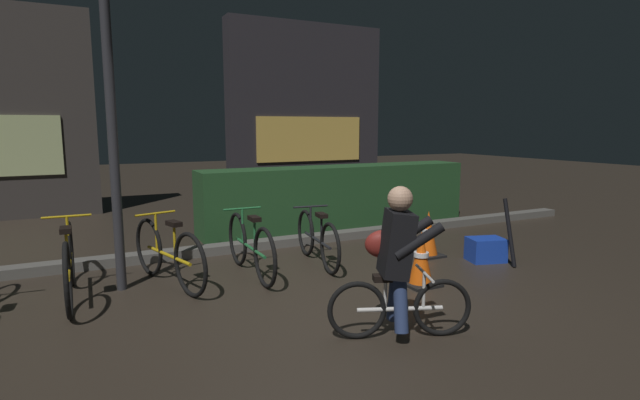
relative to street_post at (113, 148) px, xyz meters
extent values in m
plane|color=#2D261E|center=(1.85, -1.20, -1.49)|extent=(40.00, 40.00, 0.00)
cube|color=#56544F|center=(1.85, 1.00, -1.43)|extent=(12.00, 0.24, 0.12)
cube|color=#214723|center=(3.65, 1.90, -0.97)|extent=(4.80, 0.70, 1.04)
cube|color=#262328|center=(4.93, 6.00, 0.62)|extent=(4.04, 0.50, 4.24)
cube|color=#E5B751|center=(4.93, 5.73, -0.09)|extent=(2.83, 0.04, 1.10)
cylinder|color=#2D2D33|center=(0.00, 0.00, 0.00)|extent=(0.10, 0.10, 2.99)
torus|color=black|center=(-0.47, 0.41, -1.14)|extent=(0.05, 0.70, 0.70)
torus|color=black|center=(-0.48, -0.64, -1.14)|extent=(0.05, 0.70, 0.70)
cylinder|color=gold|center=(-0.48, -0.11, -1.14)|extent=(0.05, 1.05, 0.04)
cylinder|color=gold|center=(-0.48, -0.30, -0.95)|extent=(0.03, 0.03, 0.39)
cube|color=black|center=(-0.48, -0.30, -0.75)|extent=(0.10, 0.20, 0.05)
cylinder|color=gold|center=(-0.47, 0.18, -0.92)|extent=(0.03, 0.03, 0.44)
cylinder|color=gold|center=(-0.47, 0.18, -0.70)|extent=(0.46, 0.03, 0.02)
torus|color=black|center=(0.34, 0.40, -1.16)|extent=(0.22, 0.65, 0.67)
torus|color=black|center=(0.61, -0.56, -1.16)|extent=(0.22, 0.65, 0.67)
cylinder|color=gold|center=(0.47, -0.08, -1.16)|extent=(0.31, 0.97, 0.04)
cylinder|color=gold|center=(0.52, -0.25, -0.97)|extent=(0.03, 0.03, 0.37)
cube|color=black|center=(0.52, -0.25, -0.79)|extent=(0.15, 0.22, 0.05)
cylinder|color=gold|center=(0.40, 0.18, -0.95)|extent=(0.03, 0.03, 0.42)
cylinder|color=gold|center=(0.40, 0.18, -0.74)|extent=(0.45, 0.15, 0.02)
torus|color=black|center=(1.38, 0.36, -1.16)|extent=(0.04, 0.66, 0.66)
torus|color=black|center=(1.38, -0.62, -1.16)|extent=(0.04, 0.66, 0.66)
cylinder|color=#236B38|center=(1.38, -0.13, -1.16)|extent=(0.04, 0.98, 0.04)
cylinder|color=#236B38|center=(1.38, -0.30, -0.98)|extent=(0.03, 0.03, 0.37)
cube|color=black|center=(1.38, -0.30, -0.80)|extent=(0.10, 0.20, 0.05)
cylinder|color=#236B38|center=(1.38, 0.14, -0.96)|extent=(0.03, 0.03, 0.41)
cylinder|color=#236B38|center=(1.38, 0.14, -0.75)|extent=(0.46, 0.02, 0.02)
torus|color=black|center=(2.33, 0.39, -1.19)|extent=(0.12, 0.61, 0.61)
torus|color=black|center=(2.22, -0.51, -1.19)|extent=(0.12, 0.61, 0.61)
cylinder|color=black|center=(2.28, -0.06, -1.19)|extent=(0.14, 0.91, 0.04)
cylinder|color=black|center=(2.26, -0.22, -1.02)|extent=(0.03, 0.03, 0.34)
cube|color=black|center=(2.26, -0.22, -0.84)|extent=(0.12, 0.21, 0.05)
cylinder|color=black|center=(2.31, 0.19, -0.99)|extent=(0.03, 0.03, 0.38)
cylinder|color=black|center=(2.31, 0.19, -0.80)|extent=(0.46, 0.08, 0.02)
cube|color=black|center=(2.92, -1.30, -1.48)|extent=(0.36, 0.36, 0.03)
cone|color=#EA560F|center=(2.92, -1.30, -1.18)|extent=(0.26, 0.26, 0.57)
cylinder|color=white|center=(2.92, -1.30, -1.15)|extent=(0.16, 0.16, 0.05)
cube|color=black|center=(3.76, -0.38, -1.48)|extent=(0.36, 0.36, 0.03)
cone|color=#EA560F|center=(3.76, -0.38, -1.17)|extent=(0.26, 0.26, 0.58)
cylinder|color=white|center=(3.76, -0.38, -1.14)|extent=(0.16, 0.16, 0.05)
cube|color=#193DB7|center=(4.27, -0.90, -1.34)|extent=(0.51, 0.43, 0.30)
torus|color=black|center=(2.25, -2.43, -1.25)|extent=(0.47, 0.22, 0.48)
torus|color=black|center=(1.60, -2.17, -1.25)|extent=(0.47, 0.22, 0.48)
cylinder|color=silver|center=(1.93, -2.30, -1.25)|extent=(0.67, 0.29, 0.04)
cylinder|color=silver|center=(1.81, -2.25, -1.12)|extent=(0.03, 0.03, 0.26)
cube|color=black|center=(1.81, -2.25, -0.99)|extent=(0.22, 0.17, 0.05)
cylinder|color=silver|center=(2.11, -2.37, -1.10)|extent=(0.03, 0.03, 0.30)
cylinder|color=silver|center=(2.11, -2.37, -0.95)|extent=(0.19, 0.44, 0.02)
cylinder|color=navy|center=(1.94, -2.20, -1.19)|extent=(0.18, 0.23, 0.42)
cylinder|color=navy|center=(1.87, -2.38, -1.19)|extent=(0.18, 0.23, 0.42)
cube|color=black|center=(1.89, -2.28, -0.71)|extent=(0.36, 0.39, 0.54)
sphere|color=tan|center=(1.91, -2.29, -0.35)|extent=(0.20, 0.20, 0.20)
cylinder|color=black|center=(2.07, -2.20, -0.66)|extent=(0.40, 0.22, 0.29)
cylinder|color=black|center=(1.97, -2.46, -0.66)|extent=(0.40, 0.22, 0.29)
ellipsoid|color=maroon|center=(1.91, -2.07, -0.76)|extent=(0.36, 0.27, 0.24)
cylinder|color=black|center=(4.40, -1.15, -1.08)|extent=(0.12, 0.32, 0.82)
camera|label=1|loc=(-0.35, -5.40, 0.21)|focal=27.45mm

